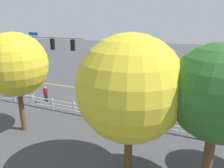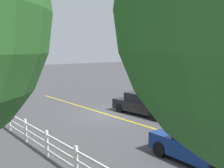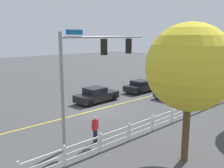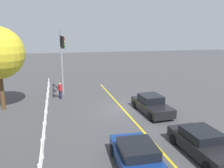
{
  "view_description": "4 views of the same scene",
  "coord_description": "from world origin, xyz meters",
  "views": [
    {
      "loc": [
        -8.94,
        20.46,
        7.85
      ],
      "look_at": [
        -1.11,
        1.92,
        1.68
      ],
      "focal_mm": 32.66,
      "sensor_mm": 36.0,
      "label": 1
    },
    {
      "loc": [
        -14.39,
        11.28,
        4.53
      ],
      "look_at": [
        -1.32,
        0.69,
        2.35
      ],
      "focal_mm": 42.96,
      "sensor_mm": 36.0,
      "label": 2
    },
    {
      "loc": [
        13.78,
        16.72,
        6.55
      ],
      "look_at": [
        -1.06,
        0.65,
        2.29
      ],
      "focal_mm": 39.97,
      "sensor_mm": 36.0,
      "label": 3
    },
    {
      "loc": [
        -17.85,
        5.6,
        6.63
      ],
      "look_at": [
        0.04,
        1.01,
        2.35
      ],
      "focal_mm": 35.37,
      "sensor_mm": 36.0,
      "label": 4
    }
  ],
  "objects": [
    {
      "name": "car_2",
      "position": [
        -8.62,
        1.99,
        0.69
      ],
      "size": [
        4.09,
        2.17,
        1.41
      ],
      "rotation": [
        0.0,
        0.0,
        -0.05
      ],
      "color": "navy",
      "rests_on": "ground_plane"
    },
    {
      "name": "pedestrian",
      "position": [
        4.67,
        5.33,
        0.93
      ],
      "size": [
        0.47,
        0.39,
        1.69
      ],
      "rotation": [
        0.0,
        0.0,
        5.1
      ],
      "color": "#191E3F",
      "rests_on": "ground_plane"
    },
    {
      "name": "tree_0",
      "position": [
        2.59,
        10.31,
        4.99
      ],
      "size": [
        4.44,
        4.44,
        7.23
      ],
      "color": "brown",
      "rests_on": "ground_plane"
    },
    {
      "name": "car_0",
      "position": [
        -1.45,
        -2.06,
        0.71
      ],
      "size": [
        4.69,
        2.15,
        1.51
      ],
      "rotation": [
        0.0,
        0.0,
        3.19
      ],
      "color": "black",
      "rests_on": "ground_plane"
    },
    {
      "name": "signal_assembly",
      "position": [
        4.63,
        4.96,
        4.82
      ],
      "size": [
        6.64,
        0.38,
        6.87
      ],
      "color": "gray",
      "rests_on": "ground_plane"
    },
    {
      "name": "lane_center_stripe",
      "position": [
        -4.0,
        0.0,
        0.0
      ],
      "size": [
        28.0,
        0.16,
        0.01
      ],
      "primitive_type": "cube",
      "color": "gold",
      "rests_on": "ground_plane"
    },
    {
      "name": "ground_plane",
      "position": [
        0.0,
        0.0,
        0.0
      ],
      "size": [
        120.0,
        120.0,
        0.0
      ],
      "primitive_type": "plane",
      "color": "#444447"
    },
    {
      "name": "white_rail_fence",
      "position": [
        -3.0,
        6.56,
        0.6
      ],
      "size": [
        26.1,
        0.1,
        1.15
      ],
      "color": "white",
      "rests_on": "ground_plane"
    },
    {
      "name": "car_1",
      "position": [
        -8.3,
        -2.04,
        0.67
      ],
      "size": [
        4.54,
        2.08,
        1.38
      ],
      "rotation": [
        0.0,
        0.0,
        3.16
      ],
      "color": "black",
      "rests_on": "ground_plane"
    }
  ]
}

